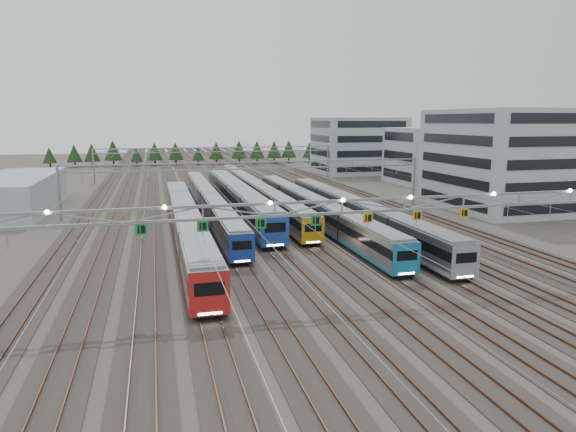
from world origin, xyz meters
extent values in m
plane|color=#47423A|center=(0.00, 0.00, 0.00)|extent=(400.00, 400.00, 0.00)
cube|color=#2D2823|center=(0.00, 100.00, 0.04)|extent=(54.00, 260.00, 0.08)
cube|color=brown|center=(-25.47, 100.00, 0.16)|extent=(0.08, 260.00, 0.16)
cube|color=brown|center=(25.47, 100.00, 0.16)|extent=(0.08, 260.00, 0.16)
cube|color=brown|center=(-0.72, 100.00, 0.16)|extent=(0.08, 260.00, 0.16)
cube|color=brown|center=(0.72, 100.00, 0.16)|extent=(0.08, 260.00, 0.16)
cube|color=black|center=(-11.25, 22.77, 0.42)|extent=(2.43, 52.59, 0.37)
cube|color=#929499|center=(-11.25, 22.77, 2.21)|extent=(2.86, 53.67, 3.22)
cube|color=black|center=(-11.25, 22.77, 2.60)|extent=(2.92, 53.40, 0.97)
cube|color=red|center=(-11.25, 22.77, 0.85)|extent=(2.91, 53.40, 0.36)
cube|color=slate|center=(-11.25, 22.77, 3.92)|extent=(2.58, 52.59, 0.26)
cube|color=red|center=(-11.25, -4.01, 2.21)|extent=(2.88, 0.12, 3.22)
cube|color=black|center=(-11.25, -4.04, 2.60)|extent=(2.15, 0.10, 0.97)
cube|color=white|center=(-11.25, -4.07, 0.80)|extent=(1.72, 0.06, 0.15)
cube|color=black|center=(-6.75, 39.70, 0.40)|extent=(2.15, 59.93, 0.33)
cube|color=#929499|center=(-6.75, 39.70, 1.98)|extent=(2.54, 61.15, 2.85)
cube|color=black|center=(-6.75, 39.70, 2.33)|extent=(2.60, 60.84, 0.86)
cube|color=#1B39A4|center=(-6.75, 39.70, 0.78)|extent=(2.59, 60.84, 0.32)
cube|color=slate|center=(-6.75, 39.70, 3.50)|extent=(2.28, 59.93, 0.23)
cube|color=#1B39A4|center=(-6.75, 9.17, 1.98)|extent=(2.56, 0.12, 2.85)
cube|color=black|center=(-6.75, 9.14, 2.33)|extent=(1.90, 0.10, 0.86)
cube|color=white|center=(-6.75, 9.11, 0.74)|extent=(1.52, 0.06, 0.14)
cube|color=black|center=(-2.25, 41.20, 0.44)|extent=(2.64, 52.87, 0.40)
cube|color=#929499|center=(-2.25, 41.20, 2.38)|extent=(3.11, 53.95, 3.50)
cube|color=black|center=(-2.25, 41.20, 2.80)|extent=(3.17, 53.68, 1.06)
cube|color=#1D449D|center=(-2.25, 41.20, 0.91)|extent=(3.16, 53.68, 0.39)
cube|color=slate|center=(-2.25, 41.20, 4.24)|extent=(2.80, 52.87, 0.28)
cube|color=#1D449D|center=(-2.25, 14.27, 2.38)|extent=(3.13, 0.12, 3.50)
cube|color=black|center=(-2.25, 14.24, 2.80)|extent=(2.33, 0.10, 1.06)
cube|color=white|center=(-2.25, 14.21, 0.85)|extent=(1.87, 0.06, 0.17)
cube|color=black|center=(2.25, 49.33, 0.41)|extent=(2.24, 67.56, 0.34)
cube|color=#929499|center=(2.25, 49.33, 2.06)|extent=(2.64, 68.93, 2.97)
cube|color=black|center=(2.25, 49.33, 2.41)|extent=(2.70, 68.59, 0.90)
cube|color=orange|center=(2.25, 49.33, 0.81)|extent=(2.69, 68.59, 0.33)
cube|color=slate|center=(2.25, 49.33, 3.63)|extent=(2.38, 67.56, 0.24)
cube|color=orange|center=(2.25, 14.91, 2.06)|extent=(2.66, 0.12, 2.97)
cube|color=black|center=(2.25, 14.88, 2.41)|extent=(1.98, 0.10, 0.90)
cube|color=white|center=(2.25, 14.85, 0.76)|extent=(1.58, 0.06, 0.14)
cube|color=black|center=(6.75, 29.77, 0.41)|extent=(2.23, 55.73, 0.34)
cube|color=#929499|center=(6.75, 29.77, 2.05)|extent=(2.63, 56.87, 2.96)
cube|color=black|center=(6.75, 29.77, 2.40)|extent=(2.69, 56.58, 0.89)
cube|color=#1878AB|center=(6.75, 29.77, 0.80)|extent=(2.68, 56.58, 0.33)
cube|color=slate|center=(6.75, 29.77, 3.62)|extent=(2.37, 55.73, 0.23)
cube|color=#1878AB|center=(6.75, 1.39, 2.05)|extent=(2.65, 0.12, 2.96)
cube|color=black|center=(6.75, 1.36, 2.40)|extent=(1.97, 0.10, 0.89)
cube|color=white|center=(6.75, 1.33, 0.76)|extent=(1.58, 0.06, 0.14)
cube|color=black|center=(11.25, 24.79, 0.41)|extent=(2.30, 50.27, 0.35)
cube|color=#929499|center=(11.25, 24.79, 2.10)|extent=(2.71, 51.30, 3.05)
cube|color=black|center=(11.25, 24.79, 2.47)|extent=(2.77, 51.04, 0.92)
cube|color=gray|center=(11.25, 24.79, 0.82)|extent=(2.76, 51.04, 0.34)
cube|color=slate|center=(11.25, 24.79, 3.72)|extent=(2.44, 50.27, 0.24)
cube|color=gray|center=(11.25, -0.81, 2.10)|extent=(2.73, 0.12, 3.05)
cube|color=black|center=(11.25, -0.84, 2.47)|extent=(2.03, 0.10, 0.92)
cube|color=white|center=(11.25, -0.87, 0.77)|extent=(1.62, 0.06, 0.15)
cube|color=gray|center=(0.00, 0.00, 7.80)|extent=(56.00, 0.22, 0.22)
cube|color=gray|center=(0.00, 0.00, 6.80)|extent=(56.00, 0.22, 0.22)
cube|color=#1A8435|center=(-15.75, -0.12, 6.30)|extent=(0.85, 0.06, 0.85)
cube|color=#1A8435|center=(-11.25, -0.12, 6.30)|extent=(0.85, 0.06, 0.85)
cube|color=#1A8435|center=(-6.75, -0.12, 6.30)|extent=(0.85, 0.06, 0.85)
cube|color=#1A8435|center=(-2.25, -0.12, 6.30)|extent=(0.85, 0.06, 0.85)
cube|color=gold|center=(2.25, -0.12, 6.30)|extent=(0.85, 0.06, 0.85)
cube|color=gold|center=(6.75, -0.12, 6.30)|extent=(0.85, 0.06, 0.85)
cube|color=gold|center=(11.25, -0.12, 6.30)|extent=(0.85, 0.06, 0.85)
cylinder|color=gray|center=(-28.00, 40.00, 4.00)|extent=(0.36, 0.36, 8.00)
cylinder|color=gray|center=(28.00, 40.00, 4.00)|extent=(0.36, 0.36, 8.00)
cube|color=gray|center=(0.00, 40.00, 7.80)|extent=(56.00, 0.22, 0.22)
cube|color=gray|center=(0.00, 40.00, 6.80)|extent=(56.00, 0.22, 0.22)
cylinder|color=gray|center=(-28.00, 85.00, 4.00)|extent=(0.36, 0.36, 8.00)
cylinder|color=gray|center=(28.00, 85.00, 4.00)|extent=(0.36, 0.36, 8.00)
cube|color=gray|center=(0.00, 85.00, 7.80)|extent=(56.00, 0.22, 0.22)
cube|color=gray|center=(0.00, 85.00, 6.80)|extent=(56.00, 0.22, 0.22)
cube|color=#92A9AF|center=(39.89, 32.91, 7.96)|extent=(18.00, 22.00, 15.92)
cube|color=#92A9AF|center=(44.69, 65.74, 6.29)|extent=(14.00, 16.00, 12.58)
cube|color=#92A9AF|center=(39.39, 92.75, 7.46)|extent=(22.00, 18.00, 14.92)
cube|color=#92A9AF|center=(-35.92, 50.79, 2.75)|extent=(10.00, 30.00, 5.50)
camera|label=1|loc=(-14.55, -38.60, 14.20)|focal=32.00mm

